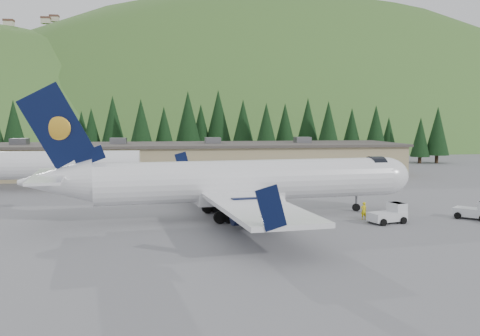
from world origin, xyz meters
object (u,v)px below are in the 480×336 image
at_px(airliner, 238,182).
at_px(second_airliner, 28,164).
at_px(baggage_tug_a, 390,214).
at_px(ramp_worker, 364,211).
at_px(terminal_building, 182,159).
at_px(baggage_tug_b, 477,211).

height_order(airliner, second_airliner, airliner).
bearing_deg(baggage_tug_a, ramp_worker, 116.36).
bearing_deg(second_airliner, baggage_tug_a, -36.12).
distance_m(second_airliner, ramp_worker, 43.02).
relative_size(airliner, terminal_building, 0.52).
xyz_separation_m(airliner, baggage_tug_a, (12.81, -4.63, -2.47)).
xyz_separation_m(baggage_tug_a, terminal_building, (-16.75, 42.76, 1.85)).
distance_m(airliner, baggage_tug_b, 21.82).
relative_size(baggage_tug_a, baggage_tug_b, 1.03).
relative_size(baggage_tug_b, ramp_worker, 2.16).
relative_size(baggage_tug_b, terminal_building, 0.05).
distance_m(airliner, terminal_building, 38.34).
relative_size(airliner, ramp_worker, 22.92).
xyz_separation_m(second_airliner, ramp_worker, (34.98, -24.92, -2.52)).
relative_size(terminal_building, ramp_worker, 44.39).
relative_size(second_airliner, baggage_tug_a, 7.70).
bearing_deg(ramp_worker, baggage_tug_a, 123.77).
bearing_deg(terminal_building, second_airliner, -141.22).
bearing_deg(ramp_worker, airliner, -22.88).
xyz_separation_m(second_airliner, baggage_tug_a, (36.67, -26.76, -2.55)).
xyz_separation_m(baggage_tug_b, ramp_worker, (-10.17, 1.34, 0.03)).
height_order(baggage_tug_a, baggage_tug_b, baggage_tug_a).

